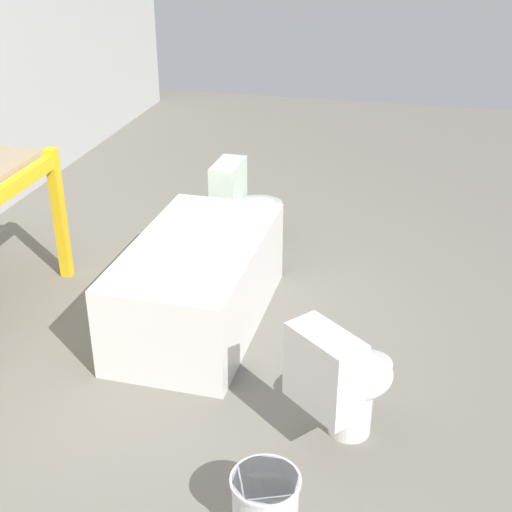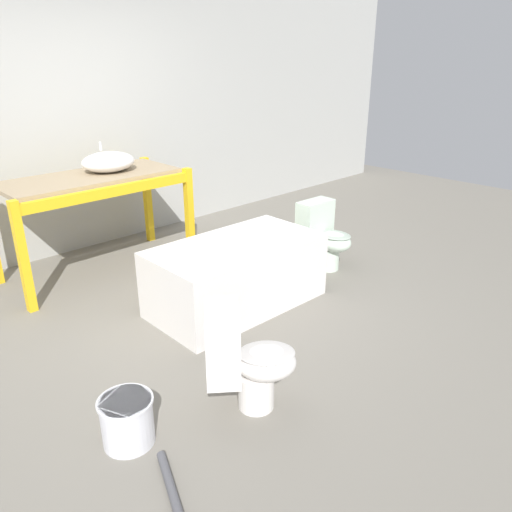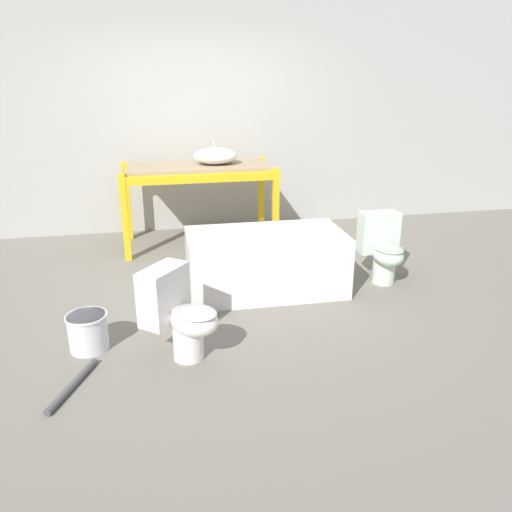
% 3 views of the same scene
% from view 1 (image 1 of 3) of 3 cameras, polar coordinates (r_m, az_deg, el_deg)
% --- Properties ---
extents(ground_plane, '(12.00, 12.00, 0.00)m').
position_cam_1_polar(ground_plane, '(4.33, -9.00, -7.32)').
color(ground_plane, slate).
extents(bathtub_main, '(1.43, 0.77, 0.56)m').
position_cam_1_polar(bathtub_main, '(4.39, -4.67, -1.69)').
color(bathtub_main, white).
rests_on(bathtub_main, ground_plane).
extents(toilet_near, '(0.38, 0.53, 0.65)m').
position_cam_1_polar(toilet_near, '(5.38, -0.96, 4.26)').
color(toilet_near, silver).
rests_on(toilet_near, ground_plane).
extents(toilet_far, '(0.61, 0.58, 0.65)m').
position_cam_1_polar(toilet_far, '(3.49, 6.92, -9.81)').
color(toilet_far, white).
rests_on(toilet_far, ground_plane).
extents(bucket_white, '(0.30, 0.30, 0.27)m').
position_cam_1_polar(bucket_white, '(3.16, 0.75, -19.07)').
color(bucket_white, silver).
rests_on(bucket_white, ground_plane).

